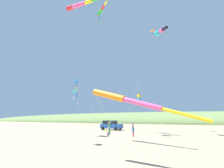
{
  "coord_description": "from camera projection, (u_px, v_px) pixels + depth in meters",
  "views": [
    {
      "loc": [
        22.9,
        10.98,
        2.42
      ],
      "look_at": [
        2.22,
        1.46,
        7.06
      ],
      "focal_mm": 26.54,
      "sensor_mm": 36.0,
      "label": 1
    }
  ],
  "objects": [
    {
      "name": "ground_plane",
      "position": [
        109.0,
        134.0,
        24.4
      ],
      "size": [
        600.0,
        600.0,
        0.0
      ],
      "primitive_type": "plane",
      "color": "tan"
    },
    {
      "name": "dune_ridge_grassy",
      "position": [
        163.0,
        123.0,
        73.36
      ],
      "size": [
        28.0,
        240.0,
        9.93
      ],
      "primitive_type": "ellipsoid",
      "color": "#6B844C",
      "rests_on": "ground_plane"
    },
    {
      "name": "parked_car",
      "position": [
        111.0,
        125.0,
        33.25
      ],
      "size": [
        2.32,
        4.42,
        1.85
      ],
      "color": "#1E479E",
      "rests_on": "ground_plane"
    },
    {
      "name": "cooler_box",
      "position": [
        106.0,
        130.0,
        30.53
      ],
      "size": [
        0.62,
        0.42,
        0.42
      ],
      "color": "yellow",
      "rests_on": "ground_plane"
    },
    {
      "name": "person_adult_flyer",
      "position": [
        109.0,
        127.0,
        23.79
      ],
      "size": [
        0.61,
        0.69,
        1.95
      ],
      "color": "#3D7F51",
      "rests_on": "ground_plane"
    },
    {
      "name": "person_child_green_jacket",
      "position": [
        108.0,
        131.0,
        21.22
      ],
      "size": [
        0.31,
        0.39,
        1.27
      ],
      "color": "#8E6B9E",
      "rests_on": "ground_plane"
    },
    {
      "name": "person_child_grey_jacket",
      "position": [
        133.0,
        131.0,
        21.63
      ],
      "size": [
        0.38,
        0.3,
        1.3
      ],
      "color": "#B72833",
      "rests_on": "ground_plane"
    },
    {
      "name": "person_bystander_far",
      "position": [
        133.0,
        126.0,
        30.52
      ],
      "size": [
        0.52,
        0.41,
        1.72
      ],
      "color": "#3D7F51",
      "rests_on": "ground_plane"
    },
    {
      "name": "kite_box_long_streamer_right",
      "position": [
        139.0,
        98.0,
        27.79
      ],
      "size": [
        2.31,
        9.54,
        6.26
      ],
      "color": "yellow",
      "rests_on": "ground_plane"
    },
    {
      "name": "kite_delta_orange_high_right",
      "position": [
        152.0,
        31.0,
        33.71
      ],
      "size": [
        1.92,
        7.83,
        20.05
      ],
      "color": "orange",
      "rests_on": "ground_plane"
    },
    {
      "name": "kite_windsock_black_fish_shape",
      "position": [
        101.0,
        11.0,
        30.02
      ],
      "size": [
        5.55,
        6.25,
        22.08
      ],
      "color": "purple",
      "rests_on": "ground_plane"
    },
    {
      "name": "kite_delta_teal_far_right",
      "position": [
        74.0,
        91.0,
        16.22
      ],
      "size": [
        7.73,
        3.11,
        5.25
      ],
      "color": "#1EB7C6",
      "rests_on": "ground_plane"
    },
    {
      "name": "kite_windsock_magenta_far_left",
      "position": [
        80.0,
        5.0,
        19.36
      ],
      "size": [
        7.57,
        7.28,
        16.49
      ],
      "color": "red",
      "rests_on": "ground_plane"
    },
    {
      "name": "kite_windsock_rainbow_low_near",
      "position": [
        160.0,
        32.0,
        26.17
      ],
      "size": [
        10.69,
        11.59,
        16.54
      ],
      "color": "#1EB7C6",
      "rests_on": "ground_plane"
    },
    {
      "name": "kite_windsock_white_trailing",
      "position": [
        125.0,
        100.0,
        9.17
      ],
      "size": [
        14.2,
        9.9,
        4.2
      ],
      "color": "orange",
      "rests_on": "ground_plane"
    },
    {
      "name": "kite_delta_purple_drifting",
      "position": [
        77.0,
        81.0,
        23.69
      ],
      "size": [
        7.12,
        2.47,
        8.02
      ],
      "color": "blue",
      "rests_on": "ground_plane"
    },
    {
      "name": "kite_delta_striped_overhead",
      "position": [
        99.0,
        13.0,
        27.07
      ],
      "size": [
        8.07,
        4.16,
        19.7
      ],
      "color": "green",
      "rests_on": "ground_plane"
    }
  ]
}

